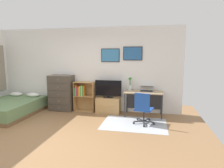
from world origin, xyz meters
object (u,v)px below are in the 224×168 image
television (108,89)px  laptop (147,89)px  desk (144,96)px  computer_mouse (156,92)px  bed (10,108)px  tv_stand (108,105)px  office_chair (143,108)px  bookshelf (83,94)px  dresser (61,93)px  bamboo_vase (130,84)px

television → laptop: 1.19m
desk → computer_mouse: bearing=-14.3°
bed → television: television is taller
tv_stand → office_chair: office_chair is taller
bookshelf → desk: bearing=-1.7°
television → laptop: television is taller
television → desk: (1.10, 0.02, -0.17)m
dresser → bamboo_vase: size_ratio=2.87×
bed → bookshelf: 2.26m
office_chair → television: bearing=157.2°
bed → office_chair: size_ratio=2.35×
television → bamboo_vase: 0.70m
desk → laptop: bearing=34.1°
desk → computer_mouse: 0.40m
desk → bookshelf: bearing=178.3°
laptop → bed: bearing=-168.8°
dresser → computer_mouse: dresser is taller
computer_mouse → bamboo_vase: bamboo_vase is taller
television → computer_mouse: television is taller
desk → tv_stand: bearing=179.7°
dresser → computer_mouse: bearing=-1.5°
office_chair → computer_mouse: bearing=80.4°
bed → dresser: size_ratio=1.73×
office_chair → bamboo_vase: size_ratio=2.11×
bed → desk: bearing=10.9°
tv_stand → laptop: bearing=2.4°
computer_mouse → bamboo_vase: (-0.78, 0.18, 0.19)m
desk → computer_mouse: size_ratio=10.83×
dresser → laptop: bearing=1.3°
dresser → bamboo_vase: 2.29m
desk → office_chair: bearing=-88.3°
office_chair → laptop: laptop is taller
dresser → bookshelf: dresser is taller
bed → bookshelf: (2.07, 0.86, 0.34)m
bookshelf → tv_stand: size_ratio=1.28×
computer_mouse → bamboo_vase: size_ratio=0.25×
bed → office_chair: bearing=-1.0°
bed → tv_stand: bearing=15.1°
dresser → desk: 2.69m
bed → computer_mouse: 4.48m
laptop → computer_mouse: 0.31m
desk → bamboo_vase: bearing=168.0°
bed → desk: desk is taller
laptop → bamboo_vase: 0.53m
dresser → tv_stand: 1.62m
bookshelf → bamboo_vase: bearing=1.3°
dresser → laptop: dresser is taller
bookshelf → laptop: bookshelf is taller
dresser → desk: size_ratio=1.04×
bed → dresser: dresser is taller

